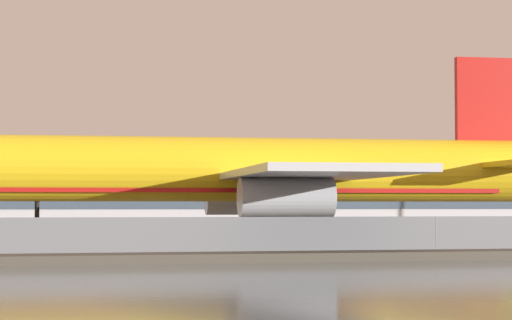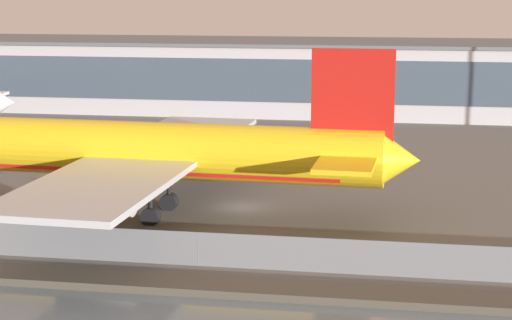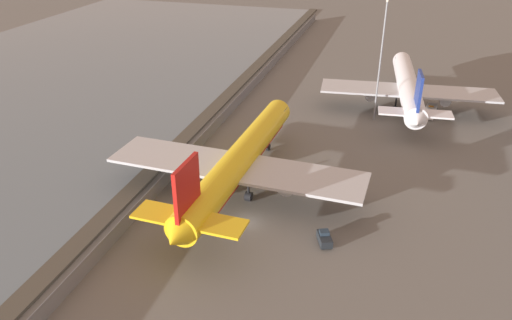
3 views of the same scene
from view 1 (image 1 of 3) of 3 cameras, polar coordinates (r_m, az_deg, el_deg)
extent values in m
plane|color=#66635E|center=(76.83, 5.65, -4.85)|extent=(500.00, 500.00, 0.00)
cube|color=#474238|center=(57.68, 11.96, -5.32)|extent=(320.00, 3.00, 0.50)
cube|color=slate|center=(61.77, 10.24, -4.28)|extent=(280.00, 0.08, 2.36)
cylinder|color=slate|center=(61.77, 10.24, -4.28)|extent=(0.10, 0.10, 2.36)
cylinder|color=yellow|center=(70.67, -0.33, -0.54)|extent=(42.36, 6.30, 4.55)
cube|color=red|center=(70.63, -0.33, -1.56)|extent=(36.00, 5.12, 0.82)
cube|color=#B7BABF|center=(61.13, 3.21, -0.76)|extent=(10.12, 20.63, 0.45)
cube|color=#B7BABF|center=(80.99, -0.05, -1.21)|extent=(10.12, 20.63, 0.45)
cylinder|color=#B7BABF|center=(62.42, 1.74, -2.15)|extent=(6.01, 2.74, 2.50)
cylinder|color=#B7BABF|center=(79.16, -0.75, -2.24)|extent=(6.01, 2.74, 2.50)
cube|color=red|center=(76.28, 13.58, 2.80)|extent=(6.35, 0.81, 7.73)
cube|color=yellow|center=(79.43, 12.55, -0.46)|extent=(4.53, 7.60, 0.36)
cylinder|color=black|center=(69.71, -12.41, -3.42)|extent=(0.32, 0.32, 2.66)
cylinder|color=black|center=(69.75, -12.42, -4.51)|extent=(1.29, 0.55, 1.27)
cylinder|color=black|center=(68.85, 2.44, -3.49)|extent=(0.36, 0.36, 2.66)
cylinder|color=black|center=(68.88, 2.44, -4.59)|extent=(1.51, 1.08, 1.46)
cylinder|color=black|center=(73.52, 1.64, -3.43)|extent=(0.36, 0.36, 2.66)
cylinder|color=black|center=(73.55, 1.64, -4.47)|extent=(1.51, 1.08, 1.46)
cube|color=#1E2328|center=(88.42, 4.45, -4.07)|extent=(3.57, 2.70, 1.11)
cube|color=#283847|center=(88.15, 4.25, -3.55)|extent=(1.52, 1.61, 0.50)
cylinder|color=black|center=(87.28, 4.23, -4.35)|extent=(0.73, 0.47, 0.70)
cylinder|color=black|center=(88.34, 3.67, -4.33)|extent=(0.73, 0.47, 0.70)
cylinder|color=black|center=(88.54, 5.23, -4.32)|extent=(0.73, 0.47, 0.70)
cylinder|color=black|center=(89.59, 4.67, -4.30)|extent=(0.73, 0.47, 0.70)
cube|color=#B2B2B7|center=(134.50, -5.42, -1.70)|extent=(102.88, 21.08, 10.19)
cube|color=#3D4C5B|center=(123.97, -4.84, -1.39)|extent=(94.65, 0.16, 6.11)
cube|color=#5B5E63|center=(134.68, -5.41, 0.58)|extent=(103.48, 21.68, 0.50)
camera|label=2|loc=(39.94, 71.81, 21.82)|focal=60.00mm
camera|label=3|loc=(128.28, 28.95, 15.33)|focal=35.00mm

